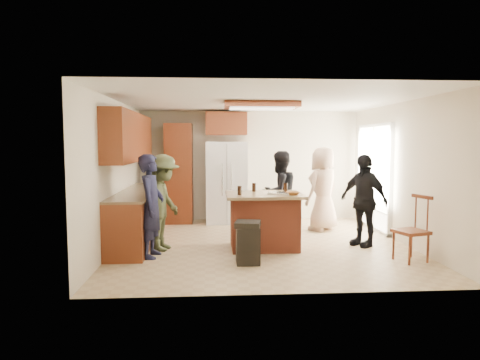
{
  "coord_description": "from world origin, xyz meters",
  "views": [
    {
      "loc": [
        -0.87,
        -7.35,
        1.78
      ],
      "look_at": [
        -0.4,
        -0.16,
        1.15
      ],
      "focal_mm": 32.0,
      "sensor_mm": 36.0,
      "label": 1
    }
  ],
  "objects": [
    {
      "name": "person_behind_left",
      "position": [
        0.44,
        0.81,
        0.81
      ],
      "size": [
        0.93,
        0.83,
        1.62
      ],
      "primitive_type": "imported",
      "rotation": [
        0.0,
        0.0,
        3.7
      ],
      "color": "black",
      "rests_on": "ground"
    },
    {
      "name": "spindle_chair",
      "position": [
        2.12,
        -1.22,
        0.45
      ],
      "size": [
        0.52,
        0.52,
        0.99
      ],
      "color": "maroon",
      "rests_on": "ground"
    },
    {
      "name": "person_front_left",
      "position": [
        -1.81,
        -0.72,
        0.8
      ],
      "size": [
        0.49,
        0.63,
        1.61
      ],
      "primitive_type": "imported",
      "rotation": [
        0.0,
        0.0,
        1.46
      ],
      "color": "#1B1C37",
      "rests_on": "ground"
    },
    {
      "name": "person_behind_right",
      "position": [
        1.37,
        1.12,
        0.85
      ],
      "size": [
        0.98,
        0.94,
        1.7
      ],
      "primitive_type": "imported",
      "rotation": [
        0.0,
        0.0,
        3.82
      ],
      "color": "tan",
      "rests_on": "ground"
    },
    {
      "name": "person_side_right",
      "position": [
        1.73,
        -0.21,
        0.79
      ],
      "size": [
        0.9,
        1.04,
        1.59
      ],
      "primitive_type": "imported",
      "rotation": [
        0.0,
        0.0,
        -1.0
      ],
      "color": "black",
      "rests_on": "ground"
    },
    {
      "name": "room_shell",
      "position": [
        4.37,
        1.64,
        0.87
      ],
      "size": [
        8.0,
        5.2,
        5.0
      ],
      "color": "tan",
      "rests_on": "ground"
    },
    {
      "name": "refrigerator",
      "position": [
        -0.55,
        2.12,
        0.9
      ],
      "size": [
        0.9,
        0.76,
        1.8
      ],
      "color": "white",
      "rests_on": "ground"
    },
    {
      "name": "trash_bin",
      "position": [
        -0.35,
        -1.19,
        0.32
      ],
      "size": [
        0.42,
        0.42,
        0.63
      ],
      "color": "black",
      "rests_on": "ground"
    },
    {
      "name": "kitchen_island",
      "position": [
        0.0,
        -0.26,
        0.47
      ],
      "size": [
        1.28,
        1.03,
        0.93
      ],
      "color": "#983D27",
      "rests_on": "ground"
    },
    {
      "name": "island_items",
      "position": [
        0.23,
        -0.32,
        0.97
      ],
      "size": [
        1.03,
        0.7,
        0.15
      ],
      "color": "silver",
      "rests_on": "kitchen_island"
    },
    {
      "name": "person_counter",
      "position": [
        -1.69,
        -0.28,
        0.8
      ],
      "size": [
        0.75,
        1.12,
        1.59
      ],
      "primitive_type": "imported",
      "rotation": [
        0.0,
        0.0,
        1.29
      ],
      "color": "#394025",
      "rests_on": "ground"
    },
    {
      "name": "back_wall_units",
      "position": [
        -1.33,
        2.2,
        1.38
      ],
      "size": [
        1.8,
        0.6,
        2.45
      ],
      "color": "maroon",
      "rests_on": "ground"
    },
    {
      "name": "left_cabinetry",
      "position": [
        -2.24,
        0.4,
        0.96
      ],
      "size": [
        0.64,
        3.0,
        2.3
      ],
      "color": "maroon",
      "rests_on": "ground"
    }
  ]
}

